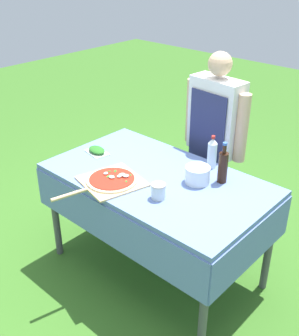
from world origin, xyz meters
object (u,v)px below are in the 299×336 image
(prep_table, at_px, (157,189))
(water_bottle, at_px, (212,153))
(sauce_jar, at_px, (158,192))
(person_cook, at_px, (214,134))
(herb_container, at_px, (97,150))
(mixing_tub, at_px, (198,175))
(oil_bottle, at_px, (223,166))
(pizza_on_peel, at_px, (111,181))

(prep_table, xyz_separation_m, water_bottle, (0.18, 0.35, 0.20))
(prep_table, relative_size, sauce_jar, 15.79)
(prep_table, bearing_deg, water_bottle, 62.64)
(person_cook, height_order, herb_container, person_cook)
(herb_container, xyz_separation_m, mixing_tub, (0.80, 0.15, 0.04))
(prep_table, bearing_deg, sauce_jar, -46.66)
(water_bottle, bearing_deg, oil_bottle, -36.08)
(water_bottle, bearing_deg, sauce_jar, -90.44)
(water_bottle, distance_m, herb_container, 0.84)
(herb_container, distance_m, sauce_jar, 0.76)
(pizza_on_peel, bearing_deg, water_bottle, 74.43)
(water_bottle, bearing_deg, mixing_tub, -76.66)
(herb_container, bearing_deg, mixing_tub, 10.65)
(oil_bottle, xyz_separation_m, herb_container, (-0.91, -0.26, -0.09))
(prep_table, distance_m, water_bottle, 0.45)
(mixing_tub, bearing_deg, pizza_on_peel, -136.96)
(person_cook, distance_m, sauce_jar, 0.86)
(prep_table, xyz_separation_m, oil_bottle, (0.35, 0.23, 0.20))
(prep_table, distance_m, pizza_on_peel, 0.33)
(oil_bottle, bearing_deg, person_cook, 130.29)
(prep_table, relative_size, person_cook, 1.00)
(pizza_on_peel, relative_size, oil_bottle, 2.26)
(water_bottle, height_order, sauce_jar, water_bottle)
(pizza_on_peel, distance_m, water_bottle, 0.71)
(oil_bottle, relative_size, herb_container, 1.38)
(person_cook, xyz_separation_m, sauce_jar, (0.18, -0.84, -0.05))
(prep_table, height_order, water_bottle, water_bottle)
(pizza_on_peel, bearing_deg, person_cook, 93.84)
(prep_table, xyz_separation_m, sauce_jar, (0.18, -0.19, 0.13))
(prep_table, bearing_deg, herb_container, -176.91)
(pizza_on_peel, bearing_deg, mixing_tub, 57.19)
(pizza_on_peel, relative_size, sauce_jar, 6.58)
(water_bottle, distance_m, mixing_tub, 0.25)
(prep_table, distance_m, herb_container, 0.57)
(mixing_tub, bearing_deg, prep_table, -153.34)
(sauce_jar, bearing_deg, mixing_tub, 79.07)
(herb_container, bearing_deg, oil_bottle, 16.10)
(oil_bottle, xyz_separation_m, mixing_tub, (-0.11, -0.11, -0.06))
(oil_bottle, distance_m, herb_container, 0.95)
(herb_container, bearing_deg, sauce_jar, -12.19)
(sauce_jar, bearing_deg, person_cook, 102.18)
(mixing_tub, bearing_deg, person_cook, 114.50)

